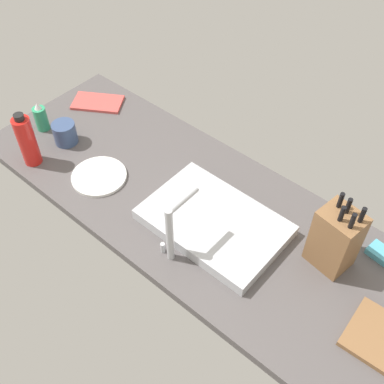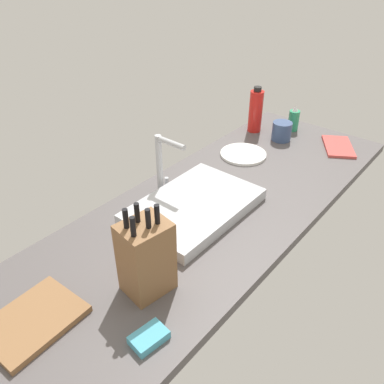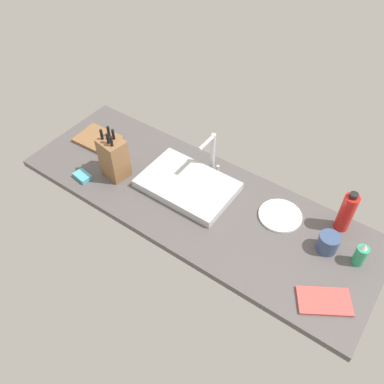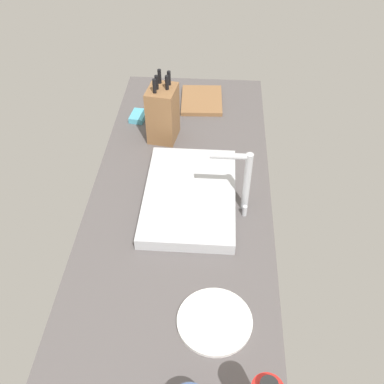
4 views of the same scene
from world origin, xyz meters
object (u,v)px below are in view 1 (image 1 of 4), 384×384
Objects in this scene: water_bottle at (27,141)px; coffee_mug at (65,133)px; dinner_plate at (99,176)px; soap_bottle at (41,118)px; dish_sponge at (382,254)px; faucet at (173,227)px; knife_block at (335,239)px; sink_basin at (214,222)px; dish_towel at (98,102)px.

water_bottle reaches higher than coffee_mug.
dinner_plate is at bearing 168.70° from coffee_mug.
soap_bottle is 138.29cm from dish_sponge.
water_bottle is at bearing 20.91° from dish_sponge.
dinner_plate is at bearing 20.51° from dish_sponge.
coffee_mug reaches higher than dish_sponge.
water_bottle reaches higher than soap_bottle.
faucet is 71.16cm from coffee_mug.
knife_block is at bearing -141.96° from faucet.
knife_block reaches higher than coffee_mug.
sink_basin is at bearing 28.60° from knife_block.
coffee_mug is 124.71cm from dish_sponge.
knife_block is at bearing -159.98° from sink_basin.
faucet is 88.27cm from dish_towel.
dish_towel is (34.64, -29.87, 0.00)cm from dinner_plate.
knife_block is 3.02× the size of coffee_mug.
dinner_plate is 2.24× the size of coffee_mug.
knife_block is (-36.30, -13.22, 9.25)cm from sink_basin.
soap_bottle is 20.20cm from water_bottle.
soap_bottle is 26.67cm from dish_towel.
coffee_mug is at bearing 18.15° from knife_block.
water_bottle is at bearing 131.61° from soap_bottle.
water_bottle reaches higher than sink_basin.
knife_block is (-38.98, -30.50, -2.51)cm from faucet.
faucet reaches higher than soap_bottle.
dinner_plate is at bearing 12.08° from sink_basin.
soap_bottle is 13.79cm from coffee_mug.
sink_basin is 5.22× the size of dish_sponge.
soap_bottle is (122.16, 19.27, -5.76)cm from knife_block.
sink_basin is 2.02× the size of faucet.
coffee_mug is 1.02× the size of dish_sponge.
coffee_mug is (-0.70, -15.65, -6.11)cm from water_bottle.
dish_sponge is at bearing -177.39° from dish_towel.
dish_towel is at bearing -99.19° from soap_bottle.
dish_towel is at bearing -25.15° from faucet.
sink_basin is 2.28× the size of dinner_plate.
sink_basin is at bearing -164.15° from water_bottle.
coffee_mug is at bearing 4.00° from sink_basin.
sink_basin reaches higher than dish_sponge.
knife_block reaches higher than faucet.
faucet is at bearing 154.85° from dish_towel.
knife_block is at bearing -164.39° from dinner_plate.
sink_basin is at bearing -176.00° from coffee_mug.
sink_basin is at bearing 166.37° from dish_towel.
sink_basin is at bearing -98.84° from faucet.
faucet is at bearing 39.96° from dish_sponge.
soap_bottle is 1.41× the size of coffee_mug.
knife_block is at bearing 45.38° from dish_sponge.
soap_bottle is at bearing 13.30° from dish_sponge.
coffee_mug is (69.47, -12.23, -9.41)cm from faucet.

